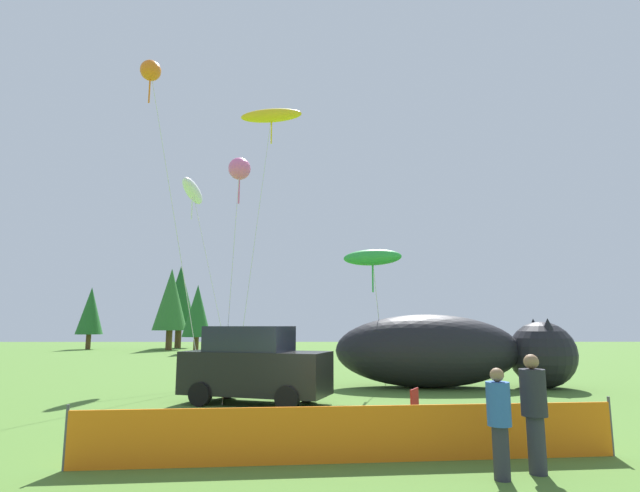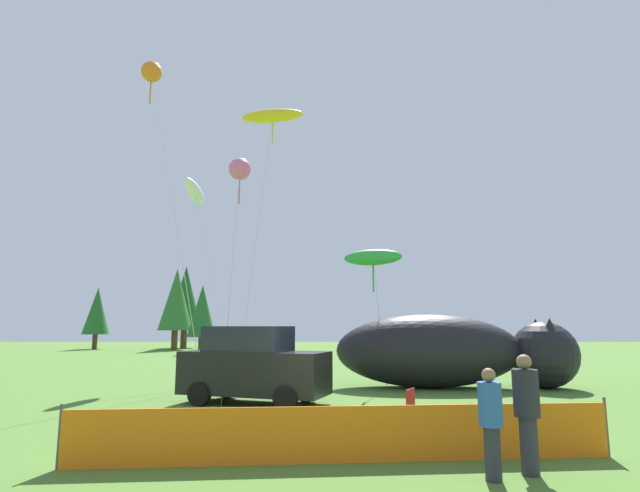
{
  "view_description": "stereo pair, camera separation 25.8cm",
  "coord_description": "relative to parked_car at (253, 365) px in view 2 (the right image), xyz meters",
  "views": [
    {
      "loc": [
        -0.16,
        -12.91,
        2.28
      ],
      "look_at": [
        -0.01,
        4.46,
        5.06
      ],
      "focal_mm": 28.0,
      "sensor_mm": 36.0,
      "label": 1
    },
    {
      "loc": [
        0.1,
        -12.91,
        2.28
      ],
      "look_at": [
        -0.01,
        4.46,
        5.06
      ],
      "focal_mm": 28.0,
      "sensor_mm": 36.0,
      "label": 2
    }
  ],
  "objects": [
    {
      "name": "kite_white_ghost",
      "position": [
        -3.77,
        6.75,
        7.18
      ],
      "size": [
        2.83,
        2.91,
        8.95
      ],
      "color": "silver",
      "rests_on": "ground"
    },
    {
      "name": "kite_orange_flower",
      "position": [
        -4.43,
        2.42,
        10.64
      ],
      "size": [
        2.53,
        1.54,
        12.22
      ],
      "color": "silver",
      "rests_on": "ground"
    },
    {
      "name": "parked_car",
      "position": [
        0.0,
        0.0,
        0.0
      ],
      "size": [
        4.64,
        2.97,
        2.26
      ],
      "rotation": [
        0.0,
        0.0,
        -0.32
      ],
      "color": "black",
      "rests_on": "ground"
    },
    {
      "name": "spectator_in_red_shirt",
      "position": [
        5.29,
        -7.07,
        -0.11
      ],
      "size": [
        0.4,
        0.4,
        1.83
      ],
      "color": "#2D2D38",
      "rests_on": "ground"
    },
    {
      "name": "horizon_tree_mid",
      "position": [
        -8.15,
        27.09,
        2.4
      ],
      "size": [
        2.4,
        2.4,
        5.72
      ],
      "color": "brown",
      "rests_on": "ground"
    },
    {
      "name": "inflatable_cat",
      "position": [
        6.88,
        3.86,
        0.14
      ],
      "size": [
        8.99,
        2.98,
        2.7
      ],
      "rotation": [
        0.0,
        0.0,
        -0.04
      ],
      "color": "black",
      "rests_on": "ground"
    },
    {
      "name": "ground_plane",
      "position": [
        1.99,
        -2.31,
        -1.11
      ],
      "size": [
        120.0,
        120.0,
        0.0
      ],
      "primitive_type": "plane",
      "color": "#4C752D"
    },
    {
      "name": "horizon_tree_northeast",
      "position": [
        -12.16,
        33.13,
        3.67
      ],
      "size": [
        3.26,
        3.26,
        7.79
      ],
      "color": "brown",
      "rests_on": "ground"
    },
    {
      "name": "kite_green_fish",
      "position": [
        3.95,
        3.24,
        3.68
      ],
      "size": [
        2.24,
        1.85,
        5.18
      ],
      "color": "silver",
      "rests_on": "ground"
    },
    {
      "name": "spectator_in_green_shirt",
      "position": [
        4.62,
        -7.36,
        -0.21
      ],
      "size": [
        0.36,
        0.36,
        1.64
      ],
      "color": "#2D2D38",
      "rests_on": "ground"
    },
    {
      "name": "kite_yellow_hero",
      "position": [
        -0.15,
        5.72,
        10.35
      ],
      "size": [
        2.84,
        1.24,
        12.01
      ],
      "color": "silver",
      "rests_on": "ground"
    },
    {
      "name": "horizon_tree_west",
      "position": [
        -12.51,
        37.58,
        4.15
      ],
      "size": [
        3.59,
        3.59,
        8.56
      ],
      "color": "brown",
      "rests_on": "ground"
    },
    {
      "name": "safety_fence",
      "position": [
        2.46,
        -6.39,
        -0.64
      ],
      "size": [
        9.33,
        0.9,
        1.02
      ],
      "rotation": [
        0.0,
        0.0,
        0.09
      ],
      "color": "orange",
      "rests_on": "ground"
    },
    {
      "name": "kite_pink_octopus",
      "position": [
        -0.95,
        2.21,
        6.77
      ],
      "size": [
        0.81,
        2.79,
        8.32
      ],
      "color": "silver",
      "rests_on": "ground"
    },
    {
      "name": "folding_chair",
      "position": [
        3.84,
        -3.99,
        -0.59
      ],
      "size": [
        0.76,
        0.76,
        0.93
      ],
      "rotation": [
        0.0,
        0.0,
        2.66
      ],
      "color": "maroon",
      "rests_on": "ground"
    },
    {
      "name": "horizon_tree_east",
      "position": [
        -20.53,
        34.76,
        2.63
      ],
      "size": [
        2.55,
        2.55,
        6.09
      ],
      "color": "brown",
      "rests_on": "ground"
    }
  ]
}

